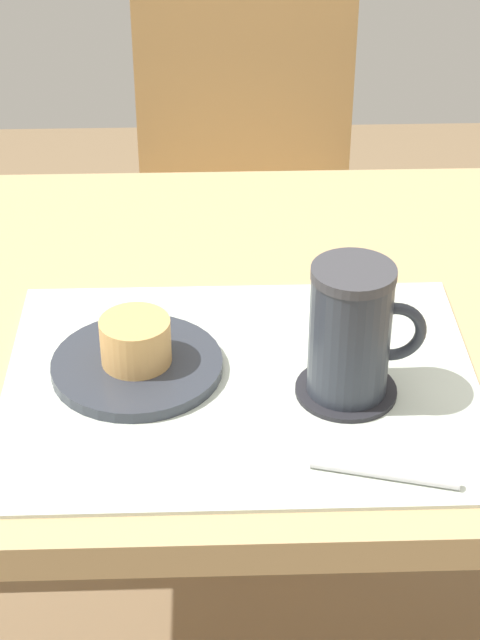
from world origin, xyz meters
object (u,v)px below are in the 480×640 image
coffee_mug (352,330)px  wooden_chair (241,207)px  pastry (136,341)px  pastry_plate (137,365)px  dining_table (300,374)px

coffee_mug → wooden_chair: bearing=94.9°
pastry → coffee_mug: 0.21m
pastry_plate → pastry: size_ratio=2.45×
coffee_mug → pastry_plate: bearing=168.4°
pastry_plate → coffee_mug: 0.22m
wooden_chair → coffee_mug: 0.93m
wooden_chair → pastry: (-0.13, -0.83, 0.28)m
pastry → coffee_mug: coffee_mug is taller
pastry_plate → coffee_mug: (0.20, -0.04, 0.07)m
dining_table → pastry: (-0.17, -0.11, 0.12)m
pastry → pastry_plate: bearing=-90.0°
dining_table → wooden_chair: bearing=93.5°
wooden_chair → pastry_plate: bearing=85.9°
dining_table → pastry: size_ratio=17.11×
dining_table → coffee_mug: bearing=-78.6°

